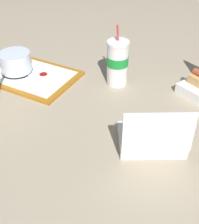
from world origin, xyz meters
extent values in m
plane|color=gray|center=(0.00, 0.00, 0.00)|extent=(3.20, 3.20, 0.00)
cube|color=#A56619|center=(0.40, -0.13, 0.01)|extent=(0.37, 0.27, 0.01)
cube|color=white|center=(0.40, -0.13, 0.01)|extent=(0.33, 0.23, 0.00)
cylinder|color=black|center=(0.47, -0.12, 0.02)|extent=(0.13, 0.13, 0.01)
cylinder|color=#BC7084|center=(0.47, -0.12, 0.05)|extent=(0.10, 0.10, 0.06)
cylinder|color=silver|center=(0.47, -0.12, 0.06)|extent=(0.13, 0.13, 0.08)
cylinder|color=white|center=(0.33, -0.12, 0.03)|extent=(0.04, 0.04, 0.02)
cylinder|color=#9E140F|center=(0.33, -0.12, 0.04)|extent=(0.03, 0.03, 0.01)
cube|color=white|center=(0.39, -0.17, 0.02)|extent=(0.12, 0.12, 0.00)
cube|color=white|center=(0.33, -0.04, 0.02)|extent=(0.10, 0.06, 0.00)
cube|color=white|center=(-0.18, 0.03, 0.02)|extent=(0.24, 0.21, 0.04)
cube|color=white|center=(-0.21, 0.09, 0.11)|extent=(0.18, 0.10, 0.13)
cube|color=tan|center=(-0.18, 0.03, 0.06)|extent=(0.16, 0.13, 0.03)
cylinder|color=brown|center=(-0.18, 0.03, 0.08)|extent=(0.14, 0.09, 0.03)
cylinder|color=yellow|center=(-0.18, 0.03, 0.09)|extent=(0.12, 0.07, 0.01)
cylinder|color=white|center=(0.07, -0.25, 0.08)|extent=(0.08, 0.08, 0.17)
cylinder|color=#198C33|center=(0.07, -0.25, 0.10)|extent=(0.08, 0.08, 0.04)
cylinder|color=white|center=(0.07, -0.25, 0.17)|extent=(0.09, 0.09, 0.01)
cylinder|color=red|center=(0.08, -0.26, 0.21)|extent=(0.01, 0.01, 0.06)
camera|label=1|loc=(-0.36, 0.73, 0.66)|focal=50.00mm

